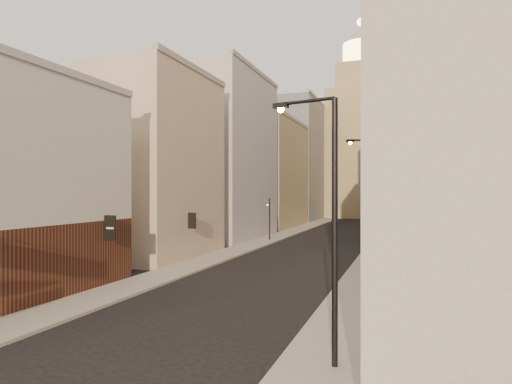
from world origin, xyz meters
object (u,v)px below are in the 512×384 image
(streetlamp_mid, at_px, (375,195))
(traffic_light_left, at_px, (270,211))
(streetlamp_near, at_px, (328,214))
(white_tower, at_px, (414,123))
(clock_tower, at_px, (361,139))
(traffic_light_right, at_px, (382,211))

(streetlamp_mid, distance_m, traffic_light_left, 20.00)
(streetlamp_near, relative_size, streetlamp_mid, 0.92)
(white_tower, relative_size, traffic_light_left, 8.30)
(streetlamp_near, relative_size, traffic_light_left, 1.75)
(streetlamp_mid, bearing_deg, clock_tower, 73.61)
(white_tower, height_order, streetlamp_near, white_tower)
(traffic_light_left, distance_m, traffic_light_right, 12.85)
(traffic_light_left, bearing_deg, streetlamp_mid, 116.73)
(clock_tower, bearing_deg, streetlamp_mid, -83.28)
(traffic_light_left, bearing_deg, white_tower, -127.41)
(traffic_light_right, bearing_deg, traffic_light_left, -25.38)
(streetlamp_near, distance_m, traffic_light_right, 31.98)
(streetlamp_mid, height_order, traffic_light_right, streetlamp_mid)
(clock_tower, distance_m, white_tower, 17.83)
(streetlamp_near, bearing_deg, traffic_light_right, 101.21)
(streetlamp_near, distance_m, traffic_light_left, 36.06)
(streetlamp_mid, bearing_deg, white_tower, 63.40)
(clock_tower, xyz_separation_m, streetlamp_mid, (7.81, -66.30, -12.18))
(streetlamp_mid, distance_m, traffic_light_right, 13.50)
(clock_tower, height_order, white_tower, clock_tower)
(streetlamp_near, xyz_separation_m, traffic_light_left, (-12.81, 33.67, -1.48))
(clock_tower, height_order, traffic_light_left, clock_tower)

